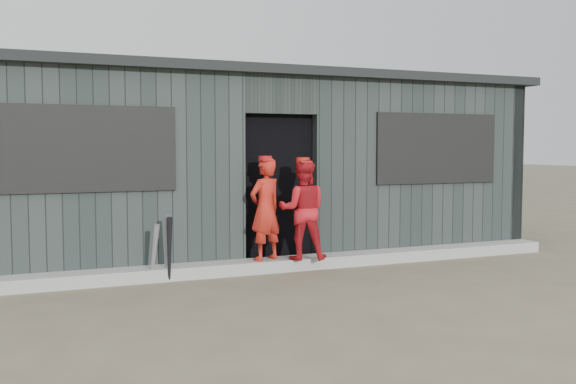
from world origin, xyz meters
name	(u,v)px	position (x,y,z in m)	size (l,w,h in m)	color
ground	(356,301)	(0.00, 0.00, 0.00)	(80.00, 80.00, 0.00)	brown
curb	(287,264)	(0.00, 1.82, 0.07)	(8.00, 0.36, 0.15)	gray
bat_left	(154,253)	(-1.74, 1.63, 0.35)	(0.07, 0.07, 0.70)	#9999A1
bat_mid	(167,247)	(-1.56, 1.74, 0.39)	(0.07, 0.07, 0.80)	gray
bat_right	(169,250)	(-1.57, 1.58, 0.39)	(0.07, 0.07, 0.78)	black
player_red_left	(265,209)	(-0.31, 1.79, 0.79)	(0.47, 0.31, 1.29)	#B12115
player_red_right	(303,210)	(0.14, 1.65, 0.78)	(0.62, 0.48, 1.27)	red
player_grey_back	(315,220)	(0.61, 2.30, 0.57)	(0.56, 0.36, 1.14)	silver
dugout	(245,166)	(0.00, 3.50, 1.29)	(8.30, 3.30, 2.62)	black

